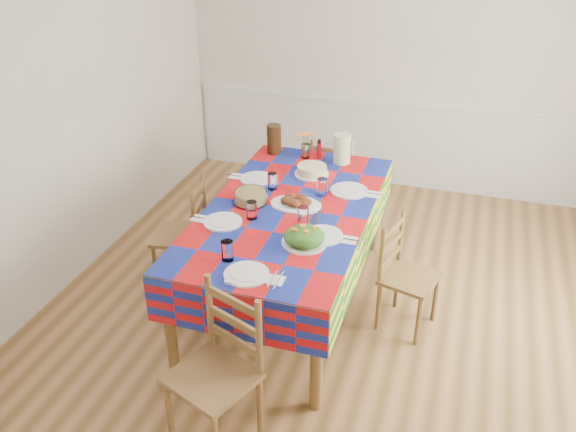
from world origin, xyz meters
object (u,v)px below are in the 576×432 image
at_px(dining_table, 289,219).
at_px(chair_right, 405,276).
at_px(tea_pitcher, 274,139).
at_px(chair_left, 185,235).
at_px(meat_platter, 296,202).
at_px(green_pitcher, 342,149).
at_px(chair_near, 218,373).
at_px(chair_far, 332,181).

xyz_separation_m(dining_table, chair_right, (0.88, 0.01, -0.33)).
xyz_separation_m(tea_pitcher, chair_left, (-0.44, -0.94, -0.52)).
relative_size(tea_pitcher, chair_left, 0.27).
relative_size(meat_platter, green_pitcher, 1.52).
distance_m(dining_table, meat_platter, 0.14).
bearing_deg(tea_pitcher, dining_table, -65.31).
relative_size(meat_platter, chair_near, 0.38).
distance_m(chair_left, chair_right, 1.77).
distance_m(meat_platter, green_pitcher, 0.88).
distance_m(tea_pitcher, chair_far, 0.83).
distance_m(tea_pitcher, chair_near, 2.43).
distance_m(dining_table, chair_right, 0.94).
relative_size(chair_far, chair_left, 0.94).
bearing_deg(chair_left, green_pitcher, 118.94).
xyz_separation_m(chair_left, chair_right, (1.77, 0.00, -0.03)).
bearing_deg(meat_platter, chair_left, -177.51).
relative_size(dining_table, meat_platter, 5.73).
xyz_separation_m(meat_platter, chair_near, (-0.02, -1.44, -0.38)).
relative_size(dining_table, green_pitcher, 8.72).
xyz_separation_m(dining_table, chair_far, (-0.00, 1.39, -0.32)).
bearing_deg(chair_far, chair_near, 96.57).
height_order(chair_near, chair_far, chair_near).
height_order(tea_pitcher, chair_near, tea_pitcher).
relative_size(chair_near, chair_left, 1.08).
bearing_deg(chair_near, green_pitcher, 107.62).
bearing_deg(chair_right, chair_far, 48.28).
xyz_separation_m(chair_near, chair_far, (-0.02, 2.78, -0.07)).
bearing_deg(chair_left, chair_far, 135.91).
bearing_deg(chair_left, chair_right, 78.38).
bearing_deg(chair_near, tea_pitcher, 122.61).
distance_m(tea_pitcher, chair_left, 1.16).
distance_m(green_pitcher, tea_pitcher, 0.62).
xyz_separation_m(meat_platter, green_pitcher, (0.14, 0.87, 0.10)).
bearing_deg(chair_near, chair_far, 112.07).
bearing_deg(meat_platter, dining_table, -128.39).
height_order(meat_platter, chair_far, meat_platter).
relative_size(dining_table, chair_left, 2.35).
distance_m(dining_table, tea_pitcher, 1.07).
bearing_deg(meat_platter, chair_near, -90.85).
bearing_deg(tea_pitcher, chair_left, -115.34).
distance_m(meat_platter, chair_right, 0.96).
xyz_separation_m(tea_pitcher, chair_far, (0.43, 0.44, -0.55)).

